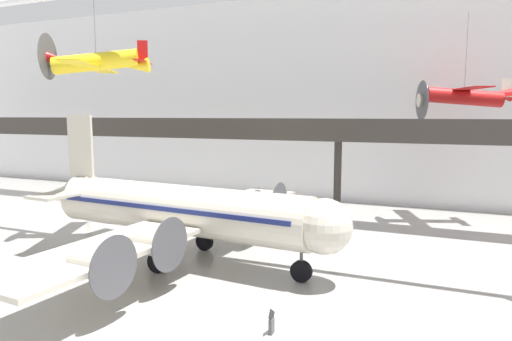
% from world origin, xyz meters
% --- Properties ---
extents(ground_plane, '(260.00, 260.00, 0.00)m').
position_xyz_m(ground_plane, '(0.00, 0.00, 0.00)').
color(ground_plane, '#9E9B96').
extents(hangar_back_wall, '(140.00, 3.00, 23.32)m').
position_xyz_m(hangar_back_wall, '(0.00, 35.74, 11.66)').
color(hangar_back_wall, white).
rests_on(hangar_back_wall, ground).
extents(mezzanine_walkway, '(110.00, 3.20, 9.50)m').
position_xyz_m(mezzanine_walkway, '(0.00, 24.05, 7.86)').
color(mezzanine_walkway, '#38332D').
rests_on(mezzanine_walkway, ground).
extents(airliner_silver_main, '(24.49, 27.95, 9.83)m').
position_xyz_m(airliner_silver_main, '(-7.26, 9.09, 3.47)').
color(airliner_silver_main, beige).
rests_on(airliner_silver_main, ground).
extents(suspended_plane_red_highwing, '(8.40, 9.79, 9.34)m').
position_xyz_m(suspended_plane_red_highwing, '(10.46, 28.03, 11.44)').
color(suspended_plane_red_highwing, red).
extents(suspended_plane_yellow_lowwing, '(8.30, 9.49, 6.29)m').
position_xyz_m(suspended_plane_yellow_lowwing, '(-15.58, 11.21, 13.81)').
color(suspended_plane_yellow_lowwing, yellow).
extents(info_sign_pedestal, '(0.17, 0.78, 1.24)m').
position_xyz_m(info_sign_pedestal, '(2.38, 1.68, 0.46)').
color(info_sign_pedestal, '#4C4C51').
rests_on(info_sign_pedestal, ground).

